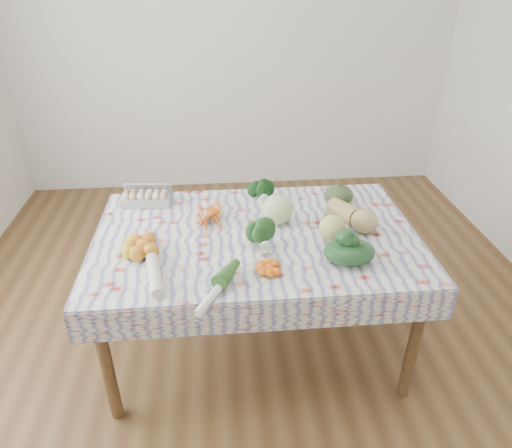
% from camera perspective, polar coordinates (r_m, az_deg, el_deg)
% --- Properties ---
extents(ground, '(4.50, 4.50, 0.00)m').
position_cam_1_polar(ground, '(2.83, -0.00, -14.49)').
color(ground, brown).
rests_on(ground, ground).
extents(wall_back, '(4.00, 0.04, 2.80)m').
position_cam_1_polar(wall_back, '(4.29, -2.93, 22.36)').
color(wall_back, silver).
rests_on(wall_back, ground).
extents(dining_table, '(1.60, 1.00, 0.75)m').
position_cam_1_polar(dining_table, '(2.40, -0.00, -2.92)').
color(dining_table, brown).
rests_on(dining_table, ground).
extents(tablecloth, '(1.66, 1.06, 0.01)m').
position_cam_1_polar(tablecloth, '(2.36, -0.00, -1.34)').
color(tablecloth, silver).
rests_on(tablecloth, dining_table).
extents(egg_carton, '(0.29, 0.14, 0.08)m').
position_cam_1_polar(egg_carton, '(2.69, -13.63, 3.05)').
color(egg_carton, '#A3A39E').
rests_on(egg_carton, tablecloth).
extents(carrot_bunch, '(0.24, 0.23, 0.04)m').
position_cam_1_polar(carrot_bunch, '(2.45, -5.63, 0.54)').
color(carrot_bunch, orange).
rests_on(carrot_bunch, tablecloth).
extents(kale_bunch, '(0.18, 0.17, 0.12)m').
position_cam_1_polar(kale_bunch, '(2.64, 0.59, 4.09)').
color(kale_bunch, '#123B12').
rests_on(kale_bunch, tablecloth).
extents(kabocha_squash, '(0.18, 0.18, 0.11)m').
position_cam_1_polar(kabocha_squash, '(2.67, 10.33, 3.64)').
color(kabocha_squash, '#3B5129').
rests_on(kabocha_squash, tablecloth).
extents(cabbage, '(0.20, 0.20, 0.16)m').
position_cam_1_polar(cabbage, '(2.41, 2.72, 1.85)').
color(cabbage, '#C7DB8A').
rests_on(cabbage, tablecloth).
extents(butternut_squash, '(0.27, 0.32, 0.14)m').
position_cam_1_polar(butternut_squash, '(2.45, 12.06, 1.25)').
color(butternut_squash, tan).
rests_on(butternut_squash, tablecloth).
extents(orange_cluster, '(0.29, 0.29, 0.08)m').
position_cam_1_polar(orange_cluster, '(2.24, -13.93, -2.71)').
color(orange_cluster, orange).
rests_on(orange_cluster, tablecloth).
extents(broccoli, '(0.14, 0.14, 0.10)m').
position_cam_1_polar(broccoli, '(2.22, 1.03, -1.90)').
color(broccoli, '#22521D').
rests_on(broccoli, tablecloth).
extents(mandarin_cluster, '(0.15, 0.15, 0.04)m').
position_cam_1_polar(mandarin_cluster, '(2.07, 1.65, -5.43)').
color(mandarin_cluster, orange).
rests_on(mandarin_cluster, tablecloth).
extents(grapefruit, '(0.16, 0.16, 0.13)m').
position_cam_1_polar(grapefruit, '(2.31, 9.50, -0.46)').
color(grapefruit, '#CFC967').
rests_on(grapefruit, tablecloth).
extents(spinach_bag, '(0.28, 0.24, 0.11)m').
position_cam_1_polar(spinach_bag, '(2.16, 11.58, -3.42)').
color(spinach_bag, '#143417').
rests_on(spinach_bag, tablecloth).
extents(daikon, '(0.13, 0.39, 0.06)m').
position_cam_1_polar(daikon, '(2.10, -12.66, -5.52)').
color(daikon, white).
rests_on(daikon, tablecloth).
extents(leek, '(0.20, 0.32, 0.04)m').
position_cam_1_polar(leek, '(1.96, -4.80, -8.05)').
color(leek, white).
rests_on(leek, tablecloth).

